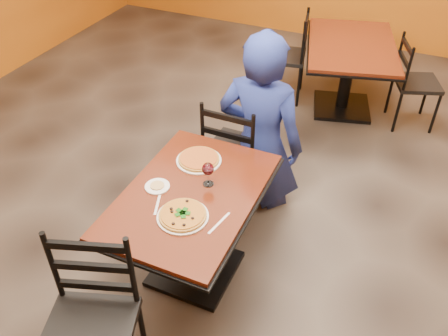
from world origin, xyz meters
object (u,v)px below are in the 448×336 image
at_px(chair_main_near, 89,334).
at_px(plate_far, 199,161).
at_px(plate_main, 183,217).
at_px(wine_glass, 208,173).
at_px(pizza_main, 183,215).
at_px(chair_second_left, 284,56).
at_px(pizza_far, 199,159).
at_px(side_plate, 157,186).
at_px(chair_main_far, 237,150).
at_px(diner, 261,121).
at_px(chair_second_right, 417,83).
at_px(table_main, 192,215).
at_px(table_second, 349,61).

xyz_separation_m(chair_main_near, plate_far, (0.02, 1.28, 0.24)).
bearing_deg(plate_main, plate_far, 106.26).
bearing_deg(wine_glass, pizza_main, -91.40).
distance_m(chair_second_left, plate_far, 2.38).
distance_m(pizza_far, side_plate, 0.37).
distance_m(chair_second_left, pizza_far, 2.38).
bearing_deg(chair_main_far, diner, -144.85).
bearing_deg(pizza_far, plate_far, 180.00).
relative_size(chair_second_left, pizza_main, 3.39).
xyz_separation_m(chair_main_far, pizza_far, (-0.06, -0.56, 0.28)).
distance_m(chair_second_right, diner, 2.01).
relative_size(plate_main, wine_glass, 1.72).
xyz_separation_m(table_main, wine_glass, (0.06, 0.12, 0.28)).
relative_size(plate_main, plate_far, 1.00).
height_order(chair_main_far, pizza_main, chair_main_far).
xyz_separation_m(table_main, chair_main_far, (-0.04, 0.87, -0.07)).
height_order(table_main, pizza_main, pizza_main).
xyz_separation_m(plate_main, side_plate, (-0.28, 0.18, 0.00)).
relative_size(chair_second_left, chair_second_right, 1.06).
bearing_deg(chair_second_right, wine_glass, 136.86).
bearing_deg(plate_main, chair_second_left, 95.81).
bearing_deg(wine_glass, chair_second_right, 66.92).
xyz_separation_m(table_second, diner, (-0.35, -1.70, 0.18)).
distance_m(chair_second_left, wine_glass, 2.60).
xyz_separation_m(chair_main_near, diner, (0.23, 1.95, 0.22)).
height_order(chair_main_near, side_plate, chair_main_near).
relative_size(table_main, chair_main_near, 1.20).
bearing_deg(side_plate, chair_second_right, 63.15).
bearing_deg(wine_glass, plate_main, -91.40).
relative_size(chair_main_far, plate_far, 3.16).
relative_size(chair_main_near, diner, 0.70).
relative_size(table_second, chair_main_far, 1.52).
xyz_separation_m(table_main, table_second, (0.46, 2.68, 0.00)).
bearing_deg(table_main, chair_main_far, 92.82).
bearing_deg(pizza_main, plate_far, 106.26).
bearing_deg(side_plate, table_second, 75.97).
bearing_deg(table_second, diner, -101.52).
bearing_deg(pizza_main, table_main, 104.57).
xyz_separation_m(table_second, side_plate, (-0.68, -2.71, 0.19)).
xyz_separation_m(chair_second_right, pizza_far, (-1.25, -2.36, 0.32)).
xyz_separation_m(chair_second_left, diner, (0.35, -1.70, 0.25)).
relative_size(chair_main_far, chair_second_left, 1.02).
bearing_deg(pizza_far, plate_main, -73.74).
bearing_deg(pizza_far, chair_main_near, -90.75).
height_order(chair_main_near, plate_main, chair_main_near).
relative_size(chair_main_far, pizza_main, 3.45).
xyz_separation_m(table_second, pizza_main, (-0.40, -2.89, 0.21)).
height_order(table_second, plate_far, plate_far).
relative_size(chair_main_near, chair_second_right, 1.13).
distance_m(table_main, pizza_far, 0.39).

